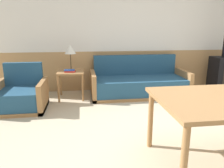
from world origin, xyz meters
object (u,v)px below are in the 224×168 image
Objects in this scene: couch at (139,84)px; table_lamp at (70,50)px; armchair at (21,96)px; side_table at (71,76)px.

couch is 1.59m from table_lamp.
table_lamp is at bearing 26.24° from armchair.
couch is 1.43m from side_table.
couch is at bearing 1.33° from side_table.
side_table is at bearing -96.59° from table_lamp.
side_table is at bearing -178.67° from couch.
table_lamp reaches higher than side_table.
armchair is at bearing -148.18° from side_table.
couch is 3.60× the size of side_table.
armchair reaches higher than side_table.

